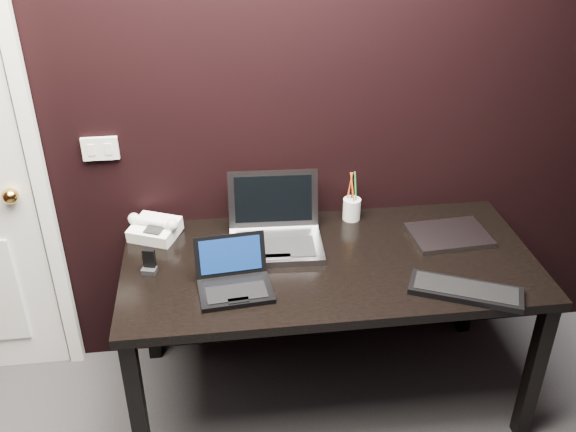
{
  "coord_description": "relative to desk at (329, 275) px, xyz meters",
  "views": [
    {
      "loc": [
        -0.15,
        -0.76,
        2.23
      ],
      "look_at": [
        0.12,
        1.35,
        0.99
      ],
      "focal_mm": 40.0,
      "sensor_mm": 36.0,
      "label": 1
    }
  ],
  "objects": [
    {
      "name": "closed_laptop",
      "position": [
        0.55,
        0.11,
        0.09
      ],
      "size": [
        0.35,
        0.26,
        0.02
      ],
      "color": "#95959A",
      "rests_on": "desk"
    },
    {
      "name": "mobile_phone",
      "position": [
        -0.73,
        0.01,
        0.12
      ],
      "size": [
        0.07,
        0.06,
        0.1
      ],
      "color": "black",
      "rests_on": "desk"
    },
    {
      "name": "desk",
      "position": [
        0.0,
        0.0,
        0.0
      ],
      "size": [
        1.7,
        0.8,
        0.74
      ],
      "color": "black",
      "rests_on": "ground"
    },
    {
      "name": "ext_keyboard",
      "position": [
        0.47,
        -0.29,
        0.09
      ],
      "size": [
        0.44,
        0.31,
        0.03
      ],
      "color": "black",
      "rests_on": "desk"
    },
    {
      "name": "wall_switch",
      "position": [
        -0.92,
        0.39,
        0.46
      ],
      "size": [
        0.15,
        0.02,
        0.1
      ],
      "color": "silver",
      "rests_on": "wall_back"
    },
    {
      "name": "desk_phone",
      "position": [
        -0.72,
        0.27,
        0.12
      ],
      "size": [
        0.25,
        0.24,
        0.11
      ],
      "color": "white",
      "rests_on": "desk"
    },
    {
      "name": "silver_laptop",
      "position": [
        -0.21,
        0.16,
        0.13
      ],
      "size": [
        0.41,
        0.37,
        0.27
      ],
      "color": "gray",
      "rests_on": "desk"
    },
    {
      "name": "wall_back",
      "position": [
        -0.3,
        0.4,
        0.64
      ],
      "size": [
        4.0,
        0.0,
        4.0
      ],
      "primitive_type": "plane",
      "rotation": [
        1.57,
        0.0,
        0.0
      ],
      "color": "black",
      "rests_on": "ground"
    },
    {
      "name": "netbook",
      "position": [
        -0.4,
        -0.15,
        0.11
      ],
      "size": [
        0.3,
        0.27,
        0.18
      ],
      "color": "black",
      "rests_on": "desk"
    },
    {
      "name": "pen_cup",
      "position": [
        0.16,
        0.32,
        0.13
      ],
      "size": [
        0.09,
        0.09,
        0.24
      ],
      "color": "silver",
      "rests_on": "desk"
    }
  ]
}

